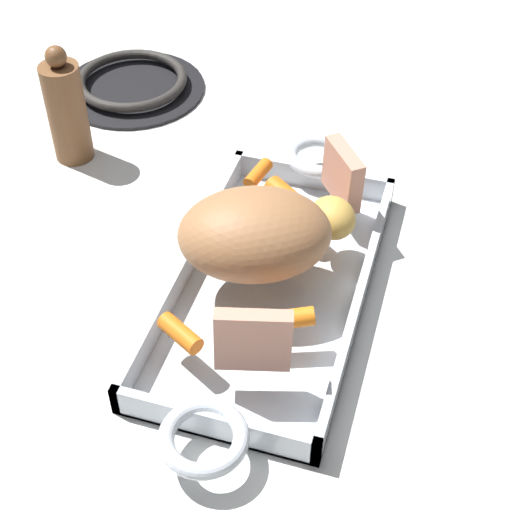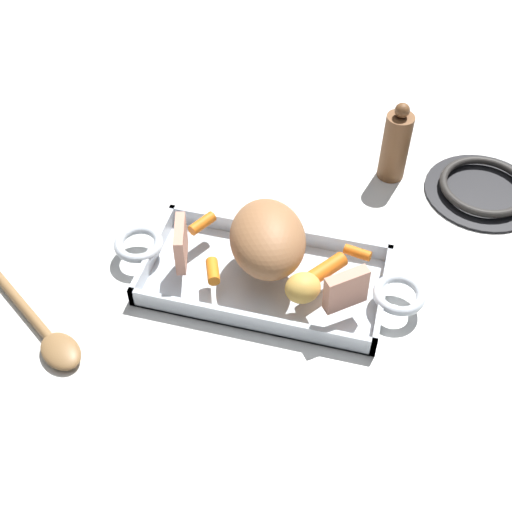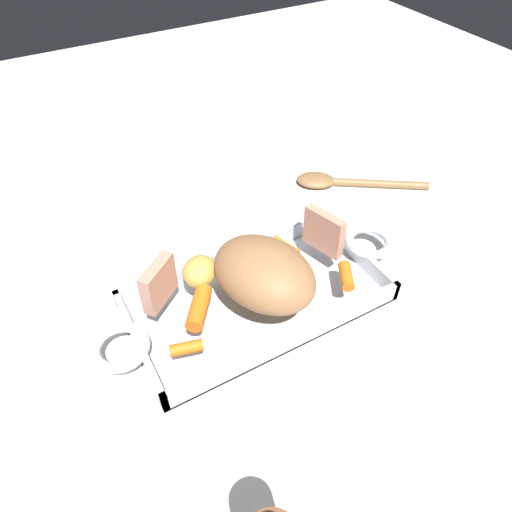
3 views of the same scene
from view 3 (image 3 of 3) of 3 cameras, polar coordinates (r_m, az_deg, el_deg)
ground_plane at (r=0.70m, az=0.20°, el=-5.73°), size 2.28×2.28×0.00m
roasting_dish at (r=0.69m, az=0.20°, el=-5.06°), size 0.49×0.19×0.04m
pork_roast at (r=0.63m, az=0.89°, el=-2.21°), size 0.16×0.18×0.08m
roast_slice_outer at (r=0.64m, az=-11.85°, el=-3.29°), size 0.06×0.05×0.07m
roast_slice_thick at (r=0.71m, az=8.29°, el=2.96°), size 0.03×0.07×0.07m
baby_carrot_northeast at (r=0.68m, az=11.00°, el=-2.41°), size 0.04×0.05×0.02m
baby_carrot_long at (r=0.60m, az=-8.55°, el=-11.08°), size 0.04×0.02×0.02m
baby_carrot_southwest at (r=0.71m, az=3.56°, el=1.00°), size 0.03×0.05×0.02m
baby_carrot_short at (r=0.63m, az=-7.00°, el=-6.27°), size 0.06×0.07×0.02m
potato_corner at (r=0.66m, az=-6.92°, el=-1.90°), size 0.07×0.07×0.04m
serving_spoon at (r=0.92m, az=10.12°, el=8.98°), size 0.23×0.17×0.02m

